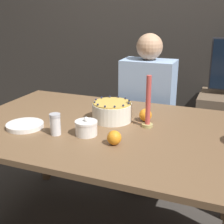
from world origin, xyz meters
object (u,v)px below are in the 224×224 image
Objects in this scene: cake at (112,111)px; person_man_blue_shirt at (147,123)px; sugar_bowl at (86,128)px; sugar_shaker at (55,124)px; candle at (148,106)px.

person_man_blue_shirt is at bearing 86.06° from cake.
sugar_bowl is (-0.04, -0.26, -0.02)m from cake.
sugar_shaker is 1.02m from person_man_blue_shirt.
person_man_blue_shirt reaches higher than sugar_shaker.
sugar_shaker is 0.52m from candle.
person_man_blue_shirt reaches higher than cake.
candle reaches higher than sugar_bowl.
cake is 0.37m from sugar_shaker.
sugar_shaker is at bearing -121.97° from cake.
candle is 0.77m from person_man_blue_shirt.
sugar_bowl is 0.16m from sugar_shaker.
cake is 0.70m from person_man_blue_shirt.
sugar_shaker is at bearing -159.56° from sugar_bowl.
cake is 0.24m from candle.
cake is 0.19× the size of person_man_blue_shirt.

